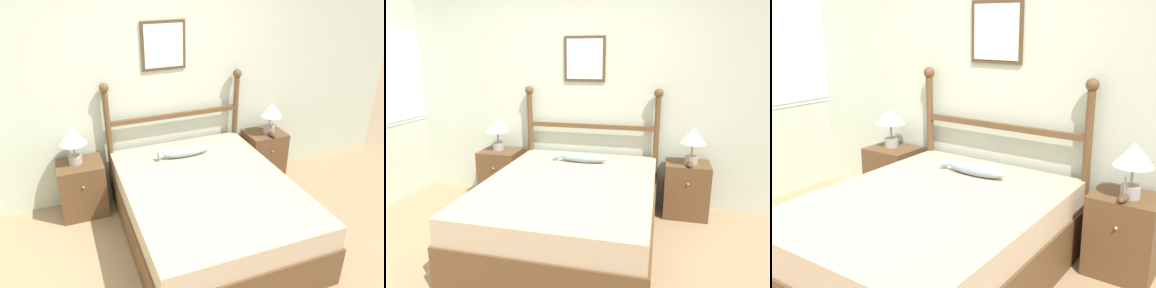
{
  "view_description": "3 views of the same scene",
  "coord_description": "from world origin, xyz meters",
  "views": [
    {
      "loc": [
        -1.02,
        -2.09,
        2.48
      ],
      "look_at": [
        0.15,
        0.97,
        0.87
      ],
      "focal_mm": 35.0,
      "sensor_mm": 36.0,
      "label": 1
    },
    {
      "loc": [
        0.98,
        -2.23,
        1.69
      ],
      "look_at": [
        0.19,
        1.0,
        0.86
      ],
      "focal_mm": 32.0,
      "sensor_mm": 36.0,
      "label": 2
    },
    {
      "loc": [
        2.01,
        -1.57,
        1.76
      ],
      "look_at": [
        0.18,
        1.11,
        0.88
      ],
      "focal_mm": 42.0,
      "sensor_mm": 36.0,
      "label": 3
    }
  ],
  "objects": [
    {
      "name": "bed",
      "position": [
        0.2,
        0.65,
        0.29
      ],
      "size": [
        1.57,
        2.01,
        0.6
      ],
      "color": "brown",
      "rests_on": "ground_plane"
    },
    {
      "name": "nightstand_right",
      "position": [
        1.3,
        1.48,
        0.3
      ],
      "size": [
        0.47,
        0.41,
        0.6
      ],
      "color": "brown",
      "rests_on": "ground_plane"
    },
    {
      "name": "model_boat",
      "position": [
        1.31,
        1.35,
        0.63
      ],
      "size": [
        0.06,
        0.17,
        0.17
      ],
      "color": "#4C3823",
      "rests_on": "nightstand_right"
    },
    {
      "name": "ground_plane",
      "position": [
        0.0,
        0.0,
        0.0
      ],
      "size": [
        16.0,
        16.0,
        0.0
      ],
      "primitive_type": "plane",
      "color": "#9E7F5B"
    },
    {
      "name": "wall_back",
      "position": [
        0.0,
        1.73,
        1.28
      ],
      "size": [
        6.4,
        0.08,
        2.55
      ],
      "color": "beige",
      "rests_on": "ground_plane"
    },
    {
      "name": "table_lamp_right",
      "position": [
        1.33,
        1.45,
        0.88
      ],
      "size": [
        0.28,
        0.28,
        0.39
      ],
      "color": "gray",
      "rests_on": "nightstand_right"
    },
    {
      "name": "fish_pillow",
      "position": [
        0.17,
        1.25,
        0.65
      ],
      "size": [
        0.57,
        0.13,
        0.1
      ],
      "color": "#8499A3",
      "rests_on": "bed"
    },
    {
      "name": "headboard",
      "position": [
        0.2,
        1.62,
        0.79
      ],
      "size": [
        1.61,
        0.1,
        1.38
      ],
      "color": "brown",
      "rests_on": "ground_plane"
    },
    {
      "name": "nightstand_left",
      "position": [
        -0.9,
        1.48,
        0.3
      ],
      "size": [
        0.47,
        0.41,
        0.6
      ],
      "color": "brown",
      "rests_on": "ground_plane"
    },
    {
      "name": "table_lamp_left",
      "position": [
        -0.94,
        1.5,
        0.88
      ],
      "size": [
        0.28,
        0.28,
        0.39
      ],
      "color": "gray",
      "rests_on": "nightstand_left"
    }
  ]
}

